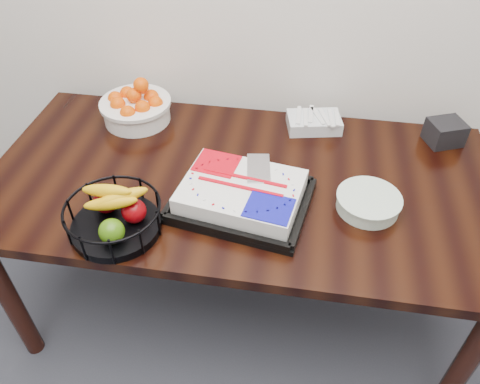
% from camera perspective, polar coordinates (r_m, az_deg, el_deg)
% --- Properties ---
extents(table, '(1.80, 0.90, 0.75)m').
position_cam_1_polar(table, '(1.72, 0.01, -0.34)').
color(table, black).
rests_on(table, ground).
extents(cake_tray, '(0.48, 0.41, 0.09)m').
position_cam_1_polar(cake_tray, '(1.53, 0.19, -0.33)').
color(cake_tray, black).
rests_on(cake_tray, table).
extents(tangerine_bowl, '(0.29, 0.29, 0.18)m').
position_cam_1_polar(tangerine_bowl, '(1.96, -12.64, 10.50)').
color(tangerine_bowl, white).
rests_on(tangerine_bowl, table).
extents(fruit_basket, '(0.30, 0.30, 0.16)m').
position_cam_1_polar(fruit_basket, '(1.48, -15.16, -2.74)').
color(fruit_basket, black).
rests_on(fruit_basket, table).
extents(plate_stack, '(0.21, 0.21, 0.05)m').
position_cam_1_polar(plate_stack, '(1.58, 15.36, -1.25)').
color(plate_stack, white).
rests_on(plate_stack, table).
extents(fork_bag, '(0.23, 0.17, 0.06)m').
position_cam_1_polar(fork_bag, '(1.91, 8.99, 8.45)').
color(fork_bag, silver).
rests_on(fork_bag, table).
extents(napkin_box, '(0.16, 0.15, 0.09)m').
position_cam_1_polar(napkin_box, '(1.96, 23.70, 6.69)').
color(napkin_box, black).
rests_on(napkin_box, table).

